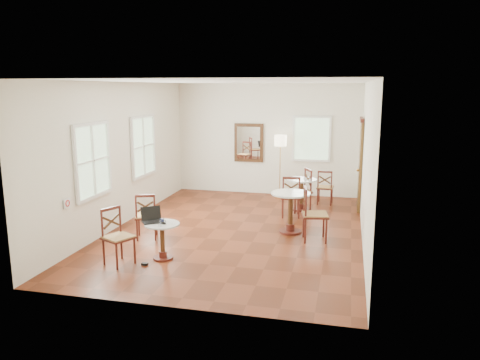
% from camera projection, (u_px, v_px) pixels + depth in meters
% --- Properties ---
extents(ground, '(7.00, 7.00, 0.00)m').
position_uv_depth(ground, '(237.00, 230.00, 9.54)').
color(ground, '#5E2410').
rests_on(ground, ground).
extents(room_shell, '(5.02, 7.02, 3.01)m').
position_uv_depth(room_shell, '(237.00, 137.00, 9.44)').
color(room_shell, white).
rests_on(room_shell, ground).
extents(cafe_table_near, '(0.60, 0.60, 0.63)m').
position_uv_depth(cafe_table_near, '(162.00, 237.00, 7.89)').
color(cafe_table_near, '#4B1B12').
rests_on(cafe_table_near, ground).
extents(cafe_table_mid, '(0.78, 0.78, 0.83)m').
position_uv_depth(cafe_table_mid, '(290.00, 208.00, 9.30)').
color(cafe_table_mid, '#4B1B12').
rests_on(cafe_table_mid, ground).
extents(cafe_table_back, '(0.72, 0.72, 0.76)m').
position_uv_depth(cafe_table_back, '(301.00, 191.00, 11.02)').
color(cafe_table_back, '#4B1B12').
rests_on(cafe_table_back, ground).
extents(chair_near_a, '(0.53, 0.53, 0.91)m').
position_uv_depth(chair_near_a, '(146.00, 216.00, 8.94)').
color(chair_near_a, '#4B1B12').
rests_on(chair_near_a, ground).
extents(chair_near_b, '(0.58, 0.58, 0.94)m').
position_uv_depth(chair_near_b, '(117.00, 237.00, 7.65)').
color(chair_near_b, '#4B1B12').
rests_on(chair_near_b, ground).
extents(chair_mid_a, '(0.50, 0.50, 0.95)m').
position_uv_depth(chair_mid_a, '(291.00, 196.00, 10.47)').
color(chair_mid_a, '#4B1B12').
rests_on(chair_mid_a, ground).
extents(chair_mid_b, '(0.56, 0.56, 1.04)m').
position_uv_depth(chair_mid_b, '(314.00, 214.00, 8.82)').
color(chair_mid_b, '#4B1B12').
rests_on(chair_mid_b, ground).
extents(chair_back_a, '(0.42, 0.42, 0.87)m').
position_uv_depth(chair_back_a, '(325.00, 187.00, 11.61)').
color(chair_back_a, '#4B1B12').
rests_on(chair_back_a, ground).
extents(chair_back_b, '(0.63, 0.63, 1.01)m').
position_uv_depth(chair_back_b, '(301.00, 190.00, 10.94)').
color(chair_back_b, '#4B1B12').
rests_on(chair_back_b, ground).
extents(floor_lamp, '(0.32, 0.32, 1.66)m').
position_uv_depth(floor_lamp, '(280.00, 145.00, 12.17)').
color(floor_lamp, '#BF8C3F').
rests_on(floor_lamp, ground).
extents(laptop, '(0.44, 0.43, 0.24)m').
position_uv_depth(laptop, '(152.00, 218.00, 7.95)').
color(laptop, black).
rests_on(laptop, cafe_table_near).
extents(mouse, '(0.10, 0.06, 0.04)m').
position_uv_depth(mouse, '(164.00, 223.00, 7.80)').
color(mouse, black).
rests_on(mouse, cafe_table_near).
extents(navy_mug, '(0.10, 0.07, 0.08)m').
position_uv_depth(navy_mug, '(162.00, 221.00, 7.83)').
color(navy_mug, '#0F1534').
rests_on(navy_mug, cafe_table_near).
extents(water_glass, '(0.06, 0.06, 0.09)m').
position_uv_depth(water_glass, '(160.00, 224.00, 7.67)').
color(water_glass, white).
rests_on(water_glass, cafe_table_near).
extents(power_adapter, '(0.10, 0.06, 0.04)m').
position_uv_depth(power_adapter, '(145.00, 264.00, 7.66)').
color(power_adapter, black).
rests_on(power_adapter, ground).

